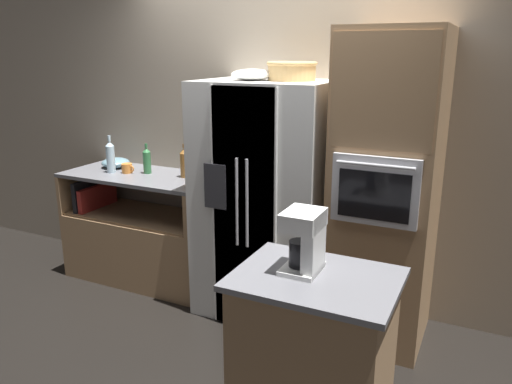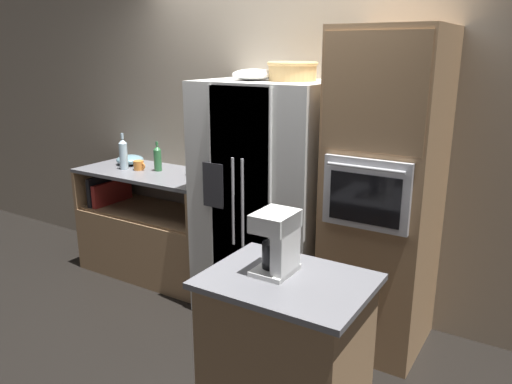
{
  "view_description": "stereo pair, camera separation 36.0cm",
  "coord_description": "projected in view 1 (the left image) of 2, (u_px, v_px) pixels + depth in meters",
  "views": [
    {
      "loc": [
        1.55,
        -3.14,
        1.95
      ],
      "look_at": [
        0.04,
        -0.03,
        0.96
      ],
      "focal_mm": 35.0,
      "sensor_mm": 36.0,
      "label": 1
    },
    {
      "loc": [
        1.86,
        -2.97,
        1.95
      ],
      "look_at": [
        0.04,
        -0.03,
        0.96
      ],
      "focal_mm": 35.0,
      "sensor_mm": 36.0,
      "label": 2
    }
  ],
  "objects": [
    {
      "name": "ground_plane",
      "position": [
        253.0,
        308.0,
        3.9
      ],
      "size": [
        20.0,
        20.0,
        0.0
      ],
      "primitive_type": "plane",
      "color": "black"
    },
    {
      "name": "wall_back",
      "position": [
        279.0,
        123.0,
        3.91
      ],
      "size": [
        12.0,
        0.06,
        2.8
      ],
      "color": "tan",
      "rests_on": "ground_plane"
    },
    {
      "name": "counter_left",
      "position": [
        144.0,
        240.0,
        4.38
      ],
      "size": [
        1.33,
        0.63,
        0.94
      ],
      "color": "#A87F56",
      "rests_on": "ground_plane"
    },
    {
      "name": "refrigerator",
      "position": [
        265.0,
        201.0,
        3.69
      ],
      "size": [
        0.95,
        0.75,
        1.75
      ],
      "color": "white",
      "rests_on": "ground_plane"
    },
    {
      "name": "wall_oven",
      "position": [
        386.0,
        192.0,
        3.29
      ],
      "size": [
        0.63,
        0.74,
        2.09
      ],
      "color": "#A87F56",
      "rests_on": "ground_plane"
    },
    {
      "name": "island_counter",
      "position": [
        313.0,
        360.0,
        2.48
      ],
      "size": [
        0.77,
        0.59,
        0.92
      ],
      "color": "#A87F56",
      "rests_on": "ground_plane"
    },
    {
      "name": "wicker_basket",
      "position": [
        292.0,
        70.0,
        3.4
      ],
      "size": [
        0.35,
        0.35,
        0.13
      ],
      "color": "tan",
      "rests_on": "refrigerator"
    },
    {
      "name": "fruit_bowl",
      "position": [
        252.0,
        74.0,
        3.45
      ],
      "size": [
        0.3,
        0.3,
        0.08
      ],
      "color": "white",
      "rests_on": "refrigerator"
    },
    {
      "name": "bottle_tall",
      "position": [
        185.0,
        162.0,
        4.07
      ],
      "size": [
        0.08,
        0.08,
        0.28
      ],
      "color": "brown",
      "rests_on": "counter_left"
    },
    {
      "name": "bottle_short",
      "position": [
        147.0,
        160.0,
        4.2
      ],
      "size": [
        0.07,
        0.07,
        0.26
      ],
      "color": "#33723F",
      "rests_on": "counter_left"
    },
    {
      "name": "bottle_wide",
      "position": [
        111.0,
        157.0,
        4.22
      ],
      "size": [
        0.07,
        0.07,
        0.32
      ],
      "color": "silver",
      "rests_on": "counter_left"
    },
    {
      "name": "mug",
      "position": [
        127.0,
        168.0,
        4.24
      ],
      "size": [
        0.12,
        0.09,
        0.08
      ],
      "color": "orange",
      "rests_on": "counter_left"
    },
    {
      "name": "mixing_bowl",
      "position": [
        116.0,
        163.0,
        4.43
      ],
      "size": [
        0.24,
        0.24,
        0.09
      ],
      "color": "#668C99",
      "rests_on": "counter_left"
    },
    {
      "name": "coffee_maker",
      "position": [
        306.0,
        239.0,
        2.36
      ],
      "size": [
        0.17,
        0.22,
        0.3
      ],
      "color": "white",
      "rests_on": "island_counter"
    }
  ]
}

